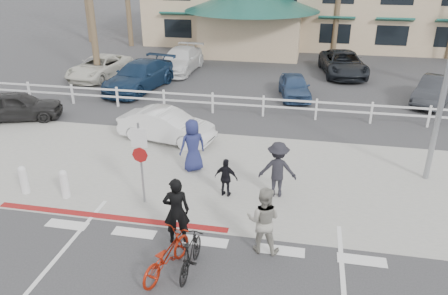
% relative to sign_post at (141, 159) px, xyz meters
% --- Properties ---
extents(ground, '(140.00, 140.00, 0.00)m').
position_rel_sign_post_xyz_m(ground, '(2.30, -2.20, -1.45)').
color(ground, '#333335').
extents(sidewalk_plaza, '(22.00, 7.00, 0.01)m').
position_rel_sign_post_xyz_m(sidewalk_plaza, '(2.30, 2.30, -1.44)').
color(sidewalk_plaza, gray).
rests_on(sidewalk_plaza, ground).
extents(cross_street, '(40.00, 5.00, 0.01)m').
position_rel_sign_post_xyz_m(cross_street, '(2.30, 6.30, -1.45)').
color(cross_street, '#333335').
rests_on(cross_street, ground).
extents(parking_lot, '(50.00, 16.00, 0.01)m').
position_rel_sign_post_xyz_m(parking_lot, '(2.30, 15.80, -1.45)').
color(parking_lot, '#333335').
rests_on(parking_lot, ground).
extents(curb_red, '(7.00, 0.25, 0.02)m').
position_rel_sign_post_xyz_m(curb_red, '(-0.70, -1.00, -1.44)').
color(curb_red, maroon).
rests_on(curb_red, ground).
extents(rail_fence, '(29.40, 0.16, 1.00)m').
position_rel_sign_post_xyz_m(rail_fence, '(2.80, 8.30, -0.95)').
color(rail_fence, silver).
rests_on(rail_fence, ground).
extents(sign_post, '(0.50, 0.10, 2.90)m').
position_rel_sign_post_xyz_m(sign_post, '(0.00, 0.00, 0.00)').
color(sign_post, gray).
rests_on(sign_post, ground).
extents(bollard_0, '(0.26, 0.26, 0.95)m').
position_rel_sign_post_xyz_m(bollard_0, '(-2.50, -0.20, -0.97)').
color(bollard_0, silver).
rests_on(bollard_0, ground).
extents(bollard_1, '(0.26, 0.26, 0.95)m').
position_rel_sign_post_xyz_m(bollard_1, '(-3.90, -0.20, -0.97)').
color(bollard_1, silver).
rests_on(bollard_1, ground).
extents(bike_red, '(1.15, 1.97, 0.98)m').
position_rel_sign_post_xyz_m(bike_red, '(1.67, -2.92, -0.96)').
color(bike_red, maroon).
rests_on(bike_red, ground).
extents(rider_red, '(0.78, 0.62, 1.88)m').
position_rel_sign_post_xyz_m(rider_red, '(1.58, -1.71, -0.51)').
color(rider_red, black).
rests_on(rider_red, ground).
extents(bike_black, '(0.53, 1.62, 0.96)m').
position_rel_sign_post_xyz_m(bike_black, '(2.23, -2.78, -0.97)').
color(bike_black, black).
rests_on(bike_black, ground).
extents(rider_black, '(0.92, 0.74, 1.81)m').
position_rel_sign_post_xyz_m(rider_black, '(3.81, -1.64, -0.55)').
color(rider_black, gray).
rests_on(rider_black, ground).
extents(pedestrian_a, '(1.20, 0.73, 1.81)m').
position_rel_sign_post_xyz_m(pedestrian_a, '(3.93, 1.20, -0.54)').
color(pedestrian_a, black).
rests_on(pedestrian_a, ground).
extents(pedestrian_child, '(0.78, 0.41, 1.27)m').
position_rel_sign_post_xyz_m(pedestrian_child, '(2.38, 0.86, -0.82)').
color(pedestrian_child, black).
rests_on(pedestrian_child, ground).
extents(pedestrian_b, '(1.09, 1.02, 1.87)m').
position_rel_sign_post_xyz_m(pedestrian_b, '(0.91, 2.40, -0.52)').
color(pedestrian_b, navy).
rests_on(pedestrian_b, ground).
extents(car_white_sedan, '(4.09, 2.10, 1.29)m').
position_rel_sign_post_xyz_m(car_white_sedan, '(-0.80, 4.72, -0.81)').
color(car_white_sedan, silver).
rests_on(car_white_sedan, ground).
extents(car_red_compact, '(4.14, 2.73, 1.31)m').
position_rel_sign_post_xyz_m(car_red_compact, '(-8.19, 5.76, -0.79)').
color(car_red_compact, black).
rests_on(car_red_compact, ground).
extents(lot_car_0, '(2.92, 5.07, 1.33)m').
position_rel_sign_post_xyz_m(lot_car_0, '(-7.72, 13.09, -0.78)').
color(lot_car_0, silver).
rests_on(lot_car_0, ground).
extents(lot_car_1, '(3.12, 5.60, 1.53)m').
position_rel_sign_post_xyz_m(lot_car_1, '(-4.50, 11.33, -0.68)').
color(lot_car_1, '#132946').
rests_on(lot_car_1, ground).
extents(lot_car_2, '(2.04, 3.75, 1.21)m').
position_rel_sign_post_xyz_m(lot_car_2, '(3.97, 11.52, -0.84)').
color(lot_car_2, navy).
rests_on(lot_car_2, ground).
extents(lot_car_3, '(3.01, 4.30, 1.34)m').
position_rel_sign_post_xyz_m(lot_car_3, '(10.92, 11.84, -0.78)').
color(lot_car_3, '#26282D').
rests_on(lot_car_3, ground).
extents(lot_car_4, '(2.24, 5.10, 1.46)m').
position_rel_sign_post_xyz_m(lot_car_4, '(-3.41, 15.60, -0.72)').
color(lot_car_4, silver).
rests_on(lot_car_4, ground).
extents(lot_car_5, '(3.08, 5.46, 1.44)m').
position_rel_sign_post_xyz_m(lot_car_5, '(6.68, 16.71, -0.73)').
color(lot_car_5, black).
rests_on(lot_car_5, ground).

